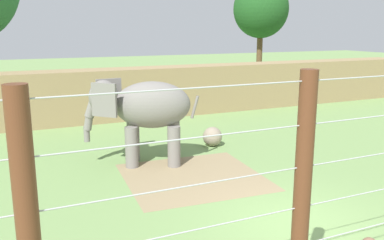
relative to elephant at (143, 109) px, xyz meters
The scene contains 6 objects.
ground_plane 6.40m from the elephant, 72.38° to the right, with size 120.00×120.00×0.00m, color #759956.
dirt_patch 2.85m from the elephant, 63.46° to the right, with size 4.13×4.01×0.01m, color #937F5B.
embankment_wall 7.68m from the elephant, 76.01° to the left, with size 36.00×1.80×2.54m, color #997F56.
elephant is the anchor object (origin of this frame).
enrichment_ball 3.57m from the elephant, 17.15° to the left, with size 0.76×0.76×0.76m, color gray.
tree_right_of_centre 20.72m from the elephant, 45.84° to the left, with size 4.19×4.19×8.15m.
Camera 1 is at (-5.99, -7.20, 4.51)m, focal length 38.94 mm.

